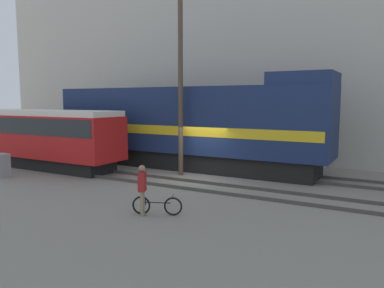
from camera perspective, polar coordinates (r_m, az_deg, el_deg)
name	(u,v)px	position (r m, az deg, el deg)	size (l,w,h in m)	color
ground_plane	(196,178)	(18.74, 0.68, -5.27)	(120.00, 120.00, 0.00)	gray
track_near	(180,183)	(17.36, -1.89, -6.00)	(60.00, 1.50, 0.14)	#47423D
track_far	(217,169)	(20.82, 3.85, -3.88)	(60.00, 1.50, 0.14)	#47423D
building_backdrop	(261,41)	(27.23, 10.53, 15.17)	(43.85, 6.00, 15.90)	#B7B2A8
freight_locomotive	(187,126)	(21.43, -0.83, 2.80)	(16.32, 3.04, 5.20)	black
streetcar	(48,135)	(22.81, -21.04, 1.26)	(9.45, 2.54, 3.33)	black
bicycle	(157,206)	(12.91, -5.33, -9.34)	(1.63, 0.78, 0.70)	black
person	(142,185)	(12.70, -7.60, -6.21)	(0.34, 0.42, 1.73)	#8C7A5B
utility_pole_left	(181,90)	(19.25, -1.76, 8.25)	(0.25, 0.25, 8.81)	#4C3D2D
signal_box	(1,166)	(21.24, -27.07, -2.94)	(0.70, 0.60, 1.20)	gray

